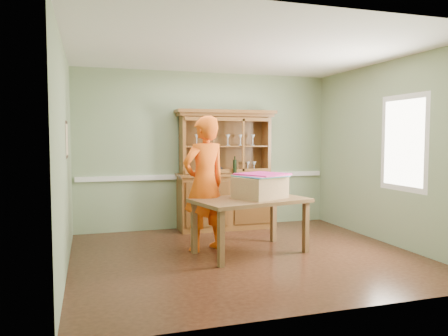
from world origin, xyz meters
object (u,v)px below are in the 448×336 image
object	(u,v)px
china_hutch	(226,187)
dining_table	(250,205)
person	(204,183)
cardboard_box	(260,188)

from	to	relation	value
china_hutch	dining_table	xyz separation A→B (m)	(-0.18, -1.65, -0.06)
person	dining_table	bearing A→B (deg)	126.88
china_hutch	person	distance (m)	1.51
china_hutch	person	bearing A→B (deg)	-119.29
china_hutch	person	world-z (taller)	china_hutch
cardboard_box	person	size ratio (longest dim) A/B	0.34
dining_table	person	world-z (taller)	person
china_hutch	person	size ratio (longest dim) A/B	1.09
china_hutch	dining_table	bearing A→B (deg)	-96.32
cardboard_box	person	bearing A→B (deg)	152.45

